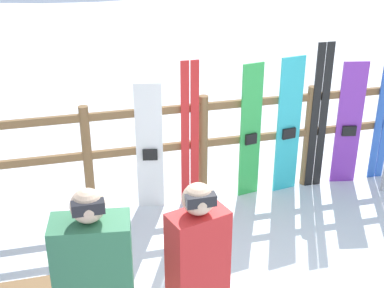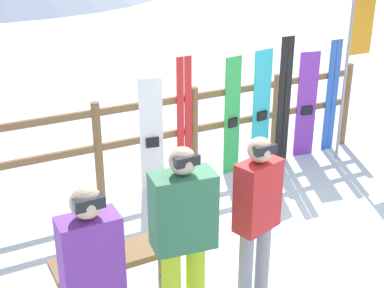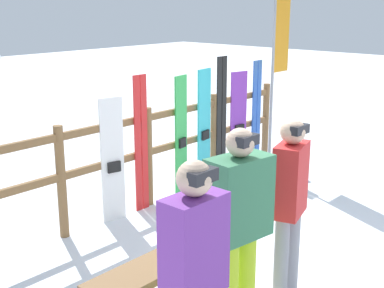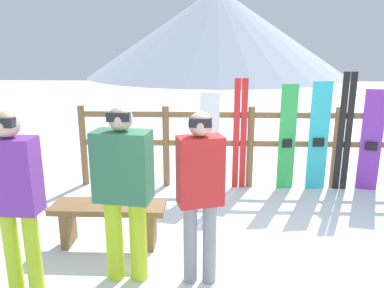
% 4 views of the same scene
% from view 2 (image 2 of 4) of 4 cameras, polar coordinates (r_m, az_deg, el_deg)
% --- Properties ---
extents(ground_plane, '(40.00, 40.00, 0.00)m').
position_cam_2_polar(ground_plane, '(5.43, 11.09, -12.36)').
color(ground_plane, white).
extents(fence, '(5.11, 0.10, 1.22)m').
position_cam_2_polar(fence, '(6.67, 0.22, 1.94)').
color(fence, brown).
rests_on(fence, ground).
extents(bench, '(1.19, 0.36, 0.46)m').
position_cam_2_polar(bench, '(4.78, -7.52, -12.59)').
color(bench, brown).
rests_on(bench, ground).
extents(person_red, '(0.42, 0.31, 1.55)m').
position_cam_2_polar(person_red, '(4.39, 6.95, -7.12)').
color(person_red, gray).
rests_on(person_red, ground).
extents(person_plaid_green, '(0.51, 0.33, 1.59)m').
position_cam_2_polar(person_plaid_green, '(4.12, -0.94, -9.16)').
color(person_plaid_green, '#B7D826').
rests_on(person_plaid_green, ground).
extents(person_purple, '(0.39, 0.22, 1.60)m').
position_cam_2_polar(person_purple, '(3.64, -10.54, -13.87)').
color(person_purple, '#B7D826').
rests_on(person_purple, ground).
extents(snowboard_white, '(0.28, 0.10, 1.43)m').
position_cam_2_polar(snowboard_white, '(6.38, -4.35, 0.80)').
color(snowboard_white, white).
rests_on(snowboard_white, ground).
extents(ski_pair_red, '(0.19, 0.02, 1.63)m').
position_cam_2_polar(ski_pair_red, '(6.52, -0.83, 2.35)').
color(ski_pair_red, red).
rests_on(ski_pair_red, ground).
extents(snowboard_green, '(0.25, 0.09, 1.55)m').
position_cam_2_polar(snowboard_green, '(6.85, 4.31, 2.92)').
color(snowboard_green, green).
rests_on(snowboard_green, ground).
extents(snowboard_cyan, '(0.29, 0.09, 1.59)m').
position_cam_2_polar(snowboard_cyan, '(7.09, 7.41, 3.63)').
color(snowboard_cyan, '#2DBFCC').
rests_on(snowboard_cyan, ground).
extents(ski_pair_black, '(0.19, 0.02, 1.73)m').
position_cam_2_polar(ski_pair_black, '(7.27, 9.80, 4.58)').
color(ski_pair_black, black).
rests_on(ski_pair_black, ground).
extents(snowboard_purple, '(0.29, 0.10, 1.49)m').
position_cam_2_polar(snowboard_purple, '(7.54, 12.10, 4.06)').
color(snowboard_purple, purple).
rests_on(snowboard_purple, ground).
extents(ski_pair_blue, '(0.20, 0.02, 1.60)m').
position_cam_2_polar(ski_pair_blue, '(7.81, 14.67, 4.95)').
color(ski_pair_blue, blue).
rests_on(ski_pair_blue, ground).
extents(rental_flag, '(0.40, 0.04, 2.92)m').
position_cam_2_polar(rental_flag, '(7.34, 17.29, 12.28)').
color(rental_flag, '#99999E').
rests_on(rental_flag, ground).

